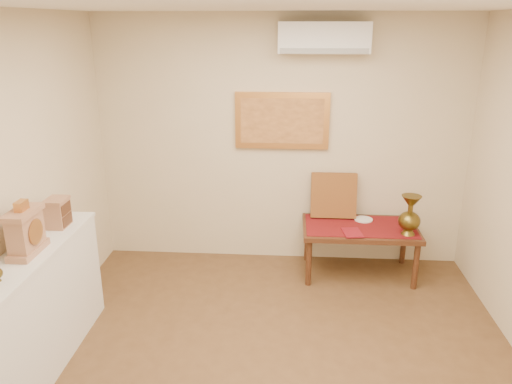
# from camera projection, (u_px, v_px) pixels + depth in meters

# --- Properties ---
(ceiling) EXTENTS (4.50, 4.50, 0.00)m
(ceiling) POSITION_uv_depth(u_px,v_px,m) (277.00, 3.00, 2.85)
(ceiling) COLOR white
(ceiling) RESTS_ON ground
(wall_back) EXTENTS (4.00, 0.02, 2.70)m
(wall_back) POSITION_uv_depth(u_px,v_px,m) (282.00, 143.00, 5.41)
(wall_back) COLOR beige
(wall_back) RESTS_ON ground
(table_cloth) EXTENTS (1.14, 0.59, 0.01)m
(table_cloth) POSITION_uv_depth(u_px,v_px,m) (360.00, 226.00, 5.26)
(table_cloth) COLOR maroon
(table_cloth) RESTS_ON low_table
(brass_urn_tall) EXTENTS (0.22, 0.22, 0.50)m
(brass_urn_tall) POSITION_uv_depth(u_px,v_px,m) (410.00, 211.00, 4.98)
(brass_urn_tall) COLOR brown
(brass_urn_tall) RESTS_ON table_cloth
(plate) EXTENTS (0.20, 0.20, 0.01)m
(plate) POSITION_uv_depth(u_px,v_px,m) (363.00, 219.00, 5.41)
(plate) COLOR silver
(plate) RESTS_ON table_cloth
(menu) EXTENTS (0.21, 0.27, 0.01)m
(menu) POSITION_uv_depth(u_px,v_px,m) (352.00, 233.00, 5.07)
(menu) COLOR maroon
(menu) RESTS_ON table_cloth
(cushion) EXTENTS (0.49, 0.20, 0.50)m
(cushion) POSITION_uv_depth(u_px,v_px,m) (334.00, 195.00, 5.44)
(cushion) COLOR #5E1E12
(cushion) RESTS_ON table_cloth
(display_ledge) EXTENTS (0.37, 2.02, 0.98)m
(display_ledge) POSITION_uv_depth(u_px,v_px,m) (26.00, 322.00, 3.69)
(display_ledge) COLOR silver
(display_ledge) RESTS_ON floor
(mantel_clock) EXTENTS (0.17, 0.36, 0.41)m
(mantel_clock) POSITION_uv_depth(u_px,v_px,m) (26.00, 231.00, 3.62)
(mantel_clock) COLOR #AD7959
(mantel_clock) RESTS_ON display_ledge
(wooden_chest) EXTENTS (0.16, 0.21, 0.24)m
(wooden_chest) POSITION_uv_depth(u_px,v_px,m) (58.00, 212.00, 4.12)
(wooden_chest) COLOR #AD7959
(wooden_chest) RESTS_ON display_ledge
(low_table) EXTENTS (1.20, 0.70, 0.55)m
(low_table) POSITION_uv_depth(u_px,v_px,m) (360.00, 232.00, 5.28)
(low_table) COLOR #4A2716
(low_table) RESTS_ON floor
(painting) EXTENTS (1.00, 0.06, 0.60)m
(painting) POSITION_uv_depth(u_px,v_px,m) (282.00, 121.00, 5.30)
(painting) COLOR #C7833F
(painting) RESTS_ON wall_back
(ac_unit) EXTENTS (0.90, 0.25, 0.30)m
(ac_unit) POSITION_uv_depth(u_px,v_px,m) (324.00, 38.00, 4.90)
(ac_unit) COLOR white
(ac_unit) RESTS_ON wall_back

